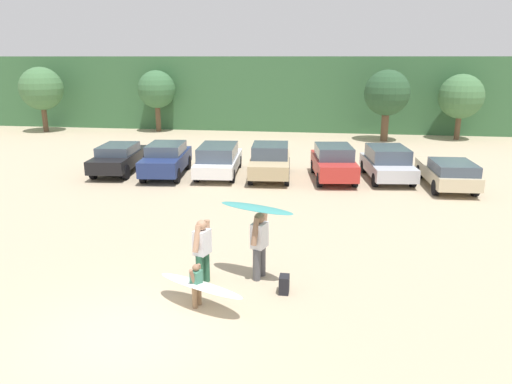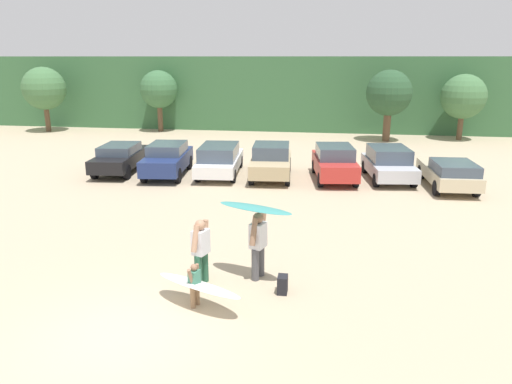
{
  "view_description": "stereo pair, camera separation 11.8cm",
  "coord_description": "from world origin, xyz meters",
  "px_view_note": "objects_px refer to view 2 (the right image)",
  "views": [
    {
      "loc": [
        3.96,
        -8.34,
        5.59
      ],
      "look_at": [
        1.59,
        7.72,
        1.03
      ],
      "focal_mm": 33.81,
      "sensor_mm": 36.0,
      "label": 1
    },
    {
      "loc": [
        4.08,
        -8.32,
        5.59
      ],
      "look_at": [
        1.59,
        7.72,
        1.03
      ],
      "focal_mm": 33.81,
      "sensor_mm": 36.0,
      "label": 2
    }
  ],
  "objects_px": {
    "parked_car_red": "(334,162)",
    "surfboard_teal": "(255,208)",
    "person_child": "(194,283)",
    "backpack_dropped": "(283,284)",
    "parked_car_champagne": "(449,173)",
    "parked_car_silver": "(389,163)",
    "person_companion": "(201,248)",
    "parked_car_navy": "(167,159)",
    "person_adult": "(258,242)",
    "parked_car_tan": "(271,160)",
    "parked_car_white": "(220,159)",
    "surfboard_white": "(199,285)",
    "parked_car_black": "(121,157)"
  },
  "relations": [
    {
      "from": "parked_car_white",
      "to": "surfboard_white",
      "type": "height_order",
      "value": "parked_car_white"
    },
    {
      "from": "person_child",
      "to": "surfboard_white",
      "type": "xyz_separation_m",
      "value": [
        0.11,
        -0.04,
        -0.04
      ]
    },
    {
      "from": "person_adult",
      "to": "surfboard_teal",
      "type": "relative_size",
      "value": 0.84
    },
    {
      "from": "parked_car_tan",
      "to": "parked_car_red",
      "type": "xyz_separation_m",
      "value": [
        2.98,
        0.03,
        0.01
      ]
    },
    {
      "from": "parked_car_black",
      "to": "parked_car_champagne",
      "type": "bearing_deg",
      "value": -98.28
    },
    {
      "from": "parked_car_tan",
      "to": "parked_car_black",
      "type": "bearing_deg",
      "value": 85.56
    },
    {
      "from": "parked_car_silver",
      "to": "surfboard_teal",
      "type": "bearing_deg",
      "value": 151.49
    },
    {
      "from": "parked_car_white",
      "to": "person_companion",
      "type": "bearing_deg",
      "value": -174.01
    },
    {
      "from": "parked_car_black",
      "to": "person_child",
      "type": "height_order",
      "value": "parked_car_black"
    },
    {
      "from": "parked_car_white",
      "to": "parked_car_silver",
      "type": "relative_size",
      "value": 1.14
    },
    {
      "from": "parked_car_silver",
      "to": "person_adult",
      "type": "bearing_deg",
      "value": 151.5
    },
    {
      "from": "person_companion",
      "to": "surfboard_white",
      "type": "distance_m",
      "value": 1.29
    },
    {
      "from": "surfboard_teal",
      "to": "surfboard_white",
      "type": "bearing_deg",
      "value": 78.45
    },
    {
      "from": "parked_car_navy",
      "to": "surfboard_white",
      "type": "bearing_deg",
      "value": -164.24
    },
    {
      "from": "person_adult",
      "to": "person_child",
      "type": "bearing_deg",
      "value": 72.12
    },
    {
      "from": "parked_car_champagne",
      "to": "surfboard_teal",
      "type": "height_order",
      "value": "surfboard_teal"
    },
    {
      "from": "surfboard_teal",
      "to": "person_child",
      "type": "bearing_deg",
      "value": 75.21
    },
    {
      "from": "parked_car_silver",
      "to": "parked_car_navy",
      "type": "bearing_deg",
      "value": 87.39
    },
    {
      "from": "parked_car_champagne",
      "to": "backpack_dropped",
      "type": "xyz_separation_m",
      "value": [
        -6.21,
        -10.87,
        -0.48
      ]
    },
    {
      "from": "person_child",
      "to": "backpack_dropped",
      "type": "bearing_deg",
      "value": -136.14
    },
    {
      "from": "parked_car_navy",
      "to": "backpack_dropped",
      "type": "bearing_deg",
      "value": -155.2
    },
    {
      "from": "parked_car_white",
      "to": "person_companion",
      "type": "xyz_separation_m",
      "value": [
        2.2,
        -11.6,
        0.18
      ]
    },
    {
      "from": "person_companion",
      "to": "parked_car_navy",
      "type": "bearing_deg",
      "value": -49.41
    },
    {
      "from": "parked_car_tan",
      "to": "parked_car_silver",
      "type": "bearing_deg",
      "value": -89.68
    },
    {
      "from": "person_companion",
      "to": "backpack_dropped",
      "type": "distance_m",
      "value": 2.23
    },
    {
      "from": "parked_car_red",
      "to": "person_child",
      "type": "distance_m",
      "value": 13.03
    },
    {
      "from": "parked_car_black",
      "to": "surfboard_teal",
      "type": "height_order",
      "value": "surfboard_teal"
    },
    {
      "from": "person_adult",
      "to": "backpack_dropped",
      "type": "xyz_separation_m",
      "value": [
        0.72,
        -0.75,
        -0.78
      ]
    },
    {
      "from": "person_child",
      "to": "backpack_dropped",
      "type": "relative_size",
      "value": 2.34
    },
    {
      "from": "parked_car_red",
      "to": "surfboard_teal",
      "type": "bearing_deg",
      "value": 162.08
    },
    {
      "from": "parked_car_tan",
      "to": "surfboard_white",
      "type": "distance_m",
      "value": 12.64
    },
    {
      "from": "parked_car_silver",
      "to": "surfboard_teal",
      "type": "distance_m",
      "value": 12.42
    },
    {
      "from": "parked_car_black",
      "to": "parked_car_red",
      "type": "distance_m",
      "value": 10.59
    },
    {
      "from": "person_child",
      "to": "backpack_dropped",
      "type": "height_order",
      "value": "person_child"
    },
    {
      "from": "parked_car_silver",
      "to": "person_companion",
      "type": "distance_m",
      "value": 13.26
    },
    {
      "from": "backpack_dropped",
      "to": "person_companion",
      "type": "bearing_deg",
      "value": 174.38
    },
    {
      "from": "parked_car_red",
      "to": "person_companion",
      "type": "height_order",
      "value": "person_companion"
    },
    {
      "from": "parked_car_white",
      "to": "parked_car_tan",
      "type": "distance_m",
      "value": 2.56
    },
    {
      "from": "parked_car_champagne",
      "to": "parked_car_black",
      "type": "bearing_deg",
      "value": 84.23
    },
    {
      "from": "parked_car_navy",
      "to": "person_companion",
      "type": "relative_size",
      "value": 2.64
    },
    {
      "from": "parked_car_black",
      "to": "parked_car_red",
      "type": "height_order",
      "value": "parked_car_red"
    },
    {
      "from": "person_companion",
      "to": "surfboard_white",
      "type": "relative_size",
      "value": 0.71
    },
    {
      "from": "person_adult",
      "to": "parked_car_tan",
      "type": "bearing_deg",
      "value": -66.93
    },
    {
      "from": "parked_car_champagne",
      "to": "person_adult",
      "type": "distance_m",
      "value": 12.27
    },
    {
      "from": "parked_car_red",
      "to": "parked_car_champagne",
      "type": "xyz_separation_m",
      "value": [
        4.97,
        -0.81,
        -0.13
      ]
    },
    {
      "from": "parked_car_navy",
      "to": "parked_car_white",
      "type": "height_order",
      "value": "parked_car_navy"
    },
    {
      "from": "parked_car_white",
      "to": "backpack_dropped",
      "type": "relative_size",
      "value": 10.96
    },
    {
      "from": "parked_car_navy",
      "to": "person_companion",
      "type": "bearing_deg",
      "value": -163.26
    },
    {
      "from": "parked_car_white",
      "to": "surfboard_white",
      "type": "bearing_deg",
      "value": -173.88
    },
    {
      "from": "parked_car_silver",
      "to": "parked_car_black",
      "type": "bearing_deg",
      "value": 84.96
    }
  ]
}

